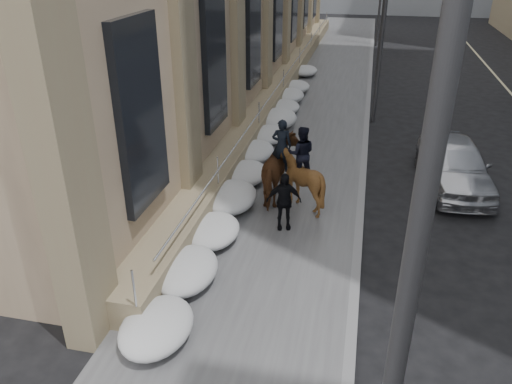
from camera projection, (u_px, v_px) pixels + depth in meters
ground at (244, 293)px, 12.13m from camera, size 140.00×140.00×0.00m
sidewalk at (301, 145)px, 20.83m from camera, size 5.00×80.00×0.12m
curb at (365, 150)px, 20.32m from camera, size 0.24×80.00×0.12m
streetlight_near at (381, 338)px, 4.31m from camera, size 1.71×0.24×8.00m
streetlight_mid at (380, 21)px, 21.77m from camera, size 1.71×0.24×8.00m
traffic_signal at (367, 12)px, 29.14m from camera, size 4.10×0.22×6.00m
snow_bank at (258, 150)px, 19.27m from camera, size 1.70×18.10×0.76m
mounted_horse_left at (281, 169)px, 15.89m from camera, size 1.14×2.40×2.66m
mounted_horse_right at (300, 175)px, 15.48m from camera, size 1.77×1.92×2.60m
pedestrian at (284, 201)px, 14.33m from camera, size 1.09×0.67×1.74m
car_silver at (454, 164)px, 17.09m from camera, size 2.46×5.16×1.70m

